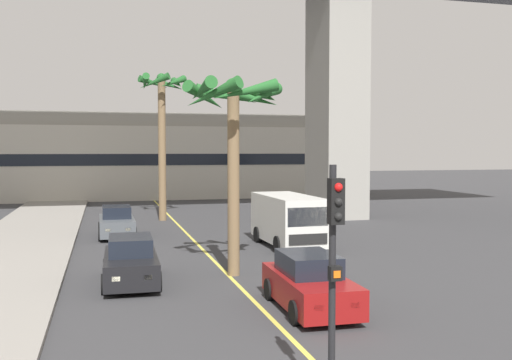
{
  "coord_description": "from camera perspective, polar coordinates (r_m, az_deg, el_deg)",
  "views": [
    {
      "loc": [
        -4.21,
        -2.03,
        4.45
      ],
      "look_at": [
        0.0,
        14.0,
        3.58
      ],
      "focal_mm": 40.65,
      "sensor_mm": 36.0,
      "label": 1
    }
  ],
  "objects": [
    {
      "name": "delivery_van",
      "position": [
        26.62,
        3.12,
        -3.83
      ],
      "size": [
        2.26,
        5.3,
        2.36
      ],
      "color": "silver",
      "rests_on": "ground"
    },
    {
      "name": "car_queue_third",
      "position": [
        19.85,
        -12.23,
        -7.9
      ],
      "size": [
        1.91,
        4.14,
        1.56
      ],
      "color": "black",
      "rests_on": "ground"
    },
    {
      "name": "lane_stripe_center",
      "position": [
        26.74,
        -5.49,
        -6.59
      ],
      "size": [
        0.14,
        56.0,
        0.01
      ],
      "primitive_type": "cube",
      "color": "#DBCC4C",
      "rests_on": "ground"
    },
    {
      "name": "palm_tree_near_median",
      "position": [
        36.89,
        -9.22,
        6.6
      ],
      "size": [
        3.08,
        3.21,
        9.21
      ],
      "color": "brown",
      "rests_on": "ground"
    },
    {
      "name": "pier_building_backdrop",
      "position": [
        55.23,
        -10.37,
        2.27
      ],
      "size": [
        38.81,
        8.04,
        7.73
      ],
      "color": "beige",
      "rests_on": "ground"
    },
    {
      "name": "car_queue_front",
      "position": [
        16.42,
        5.28,
        -10.14
      ],
      "size": [
        1.9,
        4.13,
        1.56
      ],
      "color": "maroon",
      "rests_on": "ground"
    },
    {
      "name": "palm_tree_mid_median",
      "position": [
        20.38,
        -2.21,
        6.37
      ],
      "size": [
        3.62,
        3.59,
        6.95
      ],
      "color": "brown",
      "rests_on": "ground"
    },
    {
      "name": "car_queue_second",
      "position": [
        30.52,
        -13.55,
        -4.11
      ],
      "size": [
        1.86,
        4.12,
        1.56
      ],
      "color": "#4C5156",
      "rests_on": "ground"
    },
    {
      "name": "traffic_light_median_near",
      "position": [
        9.79,
        7.68,
        -7.24
      ],
      "size": [
        0.24,
        0.37,
        4.2
      ],
      "color": "black",
      "rests_on": "ground"
    }
  ]
}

